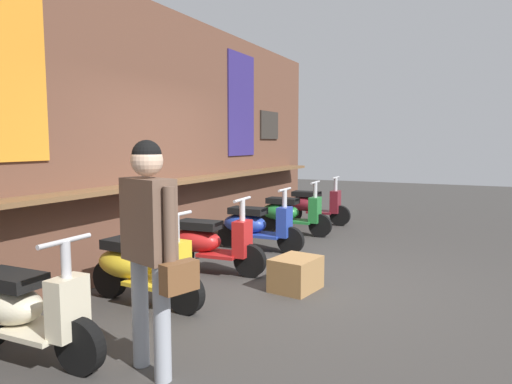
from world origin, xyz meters
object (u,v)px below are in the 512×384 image
Objects in this scene: scooter_red at (207,242)px; scooter_blue at (255,225)px; scooter_maroon at (312,205)px; shopper_with_handbag at (150,234)px; merchandise_crate at (296,274)px; scooter_yellow at (139,266)px; scooter_cream at (21,309)px; scooter_green at (289,213)px.

scooter_blue is at bearing 85.94° from scooter_red.
scooter_blue and scooter_maroon have the same top height.
shopper_with_handbag reaches higher than merchandise_crate.
merchandise_crate is at bearing -51.94° from scooter_blue.
scooter_red is 2.68m from shopper_with_handbag.
scooter_blue is (1.35, 0.00, 0.00)m from scooter_red.
scooter_yellow and scooter_maroon have the same top height.
scooter_red reaches higher than merchandise_crate.
scooter_cream is 0.85× the size of shopper_with_handbag.
scooter_maroon reaches higher than merchandise_crate.
scooter_yellow is 0.85× the size of shopper_with_handbag.
scooter_maroon is 6.47m from shopper_with_handbag.
scooter_blue is 1.00× the size of scooter_green.
shopper_with_handbag reaches higher than scooter_blue.
shopper_with_handbag is at bearing -80.45° from scooter_green.
scooter_yellow is 1.63m from shopper_with_handbag.
scooter_cream and scooter_blue have the same top height.
scooter_red is 2.73m from scooter_green.
merchandise_crate is (-0.17, -1.26, -0.21)m from scooter_red.
scooter_yellow is 5.26m from scooter_maroon.
scooter_blue is 3.94m from shopper_with_handbag.
scooter_yellow is 1.00× the size of scooter_red.
scooter_cream is 1.00× the size of scooter_blue.
scooter_cream is 5.37m from scooter_green.
scooter_red is (2.64, -0.00, 0.00)m from scooter_cream.
scooter_red is at bearing -91.94° from scooter_green.
scooter_maroon is at bearing 16.96° from merchandise_crate.
scooter_green is at bearing 92.92° from scooter_yellow.
shopper_with_handbag is 2.38m from merchandise_crate.
scooter_yellow is 1.00× the size of scooter_blue.
shopper_with_handbag reaches higher than scooter_yellow.
scooter_green is (5.37, -0.00, 0.00)m from scooter_cream.
scooter_maroon is 4.33m from merchandise_crate.
scooter_cream is at bearing -91.94° from scooter_green.
scooter_yellow is at bearing 60.67° from shopper_with_handbag.
scooter_green is 3.17m from merchandise_crate.
shopper_with_handbag is (-5.12, -1.04, 0.62)m from scooter_green.
shopper_with_handbag is (-2.39, -1.04, 0.62)m from scooter_red.
scooter_red is at bearing -91.78° from scooter_maroon.
scooter_maroon is 2.60× the size of merchandise_crate.
scooter_red is at bearing 82.11° from merchandise_crate.
scooter_red and scooter_blue have the same top height.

